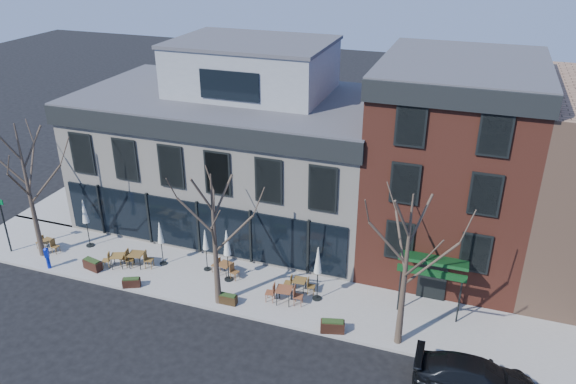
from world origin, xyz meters
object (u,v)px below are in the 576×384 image
(call_box, at_px, (47,257))
(cafe_set_0, at_px, (48,244))
(parked_sedan, at_px, (476,378))
(umbrella_0, at_px, (85,214))

(call_box, height_order, cafe_set_0, call_box)
(parked_sedan, height_order, call_box, call_box)
(call_box, bearing_deg, parked_sedan, -3.90)
(parked_sedan, relative_size, call_box, 3.77)
(parked_sedan, xyz_separation_m, cafe_set_0, (-23.93, 3.04, -0.14))
(cafe_set_0, relative_size, umbrella_0, 0.54)
(umbrella_0, bearing_deg, cafe_set_0, -147.81)
(parked_sedan, distance_m, cafe_set_0, 24.13)
(call_box, height_order, umbrella_0, umbrella_0)
(parked_sedan, xyz_separation_m, umbrella_0, (-21.98, 4.27, 1.54))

